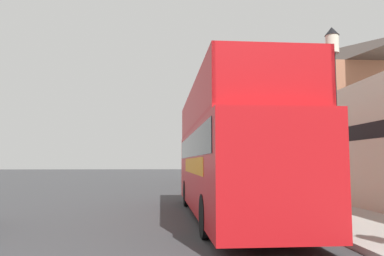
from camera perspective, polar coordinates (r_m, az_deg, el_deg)
name	(u,v)px	position (r m, az deg, el deg)	size (l,w,h in m)	color
ground_plane	(138,190)	(23.98, -8.21, -9.37)	(144.00, 144.00, 0.00)	#3D3D3F
sidewalk	(259,192)	(21.58, 10.22, -9.62)	(3.07, 108.00, 0.14)	#ADAAA3
brick_terrace_rear	(292,121)	(30.11, 14.95, 1.01)	(6.00, 22.66, 9.88)	#9E664C
tour_bus	(228,161)	(12.13, 5.52, -4.96)	(2.57, 10.68, 4.06)	red
parked_car_ahead_of_bus	(214,182)	(19.76, 3.44, -8.24)	(2.03, 4.59, 1.50)	maroon
lamp_post_nearest	(334,89)	(9.85, 20.79, 5.61)	(0.35, 0.35, 4.96)	black
lamp_post_second	(261,130)	(17.47, 10.45, -0.28)	(0.35, 0.35, 4.46)	black
lamp_post_third	(231,135)	(25.37, 5.93, -1.00)	(0.35, 0.35, 5.09)	black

